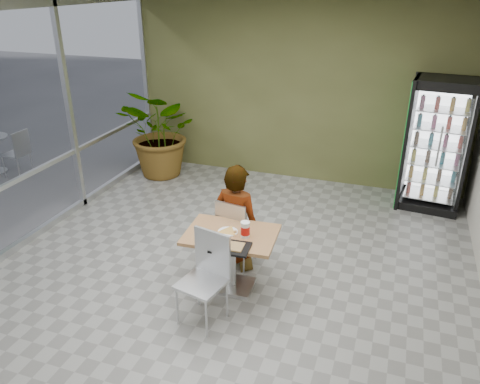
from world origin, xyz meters
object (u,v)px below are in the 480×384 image
(beverage_fridge, at_px, (437,145))
(dining_table, at_px, (231,249))
(chair_near, at_px, (207,270))
(cafeteria_tray, at_px, (230,247))
(soda_cup, at_px, (245,230))
(seated_woman, at_px, (237,227))
(potted_plant, at_px, (163,133))
(chair_far, at_px, (234,229))

(beverage_fridge, bearing_deg, dining_table, -119.58)
(chair_near, relative_size, cafeteria_tray, 2.39)
(chair_near, relative_size, soda_cup, 5.37)
(soda_cup, relative_size, beverage_fridge, 0.09)
(soda_cup, height_order, beverage_fridge, beverage_fridge)
(dining_table, height_order, seated_woman, seated_woman)
(chair_near, distance_m, seated_woman, 1.07)
(seated_woman, distance_m, cafeteria_tray, 0.87)
(seated_woman, xyz_separation_m, beverage_fridge, (2.39, 2.69, 0.49))
(dining_table, relative_size, soda_cup, 5.77)
(seated_woman, height_order, soda_cup, seated_woman)
(potted_plant, bearing_deg, chair_near, -56.07)
(beverage_fridge, height_order, potted_plant, beverage_fridge)
(chair_far, height_order, cafeteria_tray, chair_far)
(cafeteria_tray, distance_m, potted_plant, 4.12)
(soda_cup, bearing_deg, seated_woman, 119.20)
(chair_far, bearing_deg, soda_cup, 131.77)
(dining_table, height_order, chair_near, chair_near)
(chair_far, bearing_deg, seated_woman, -98.71)
(dining_table, bearing_deg, soda_cup, -7.59)
(chair_far, relative_size, soda_cup, 4.98)
(cafeteria_tray, height_order, beverage_fridge, beverage_fridge)
(seated_woman, height_order, cafeteria_tray, seated_woman)
(chair_far, relative_size, seated_woman, 0.56)
(chair_far, relative_size, beverage_fridge, 0.45)
(dining_table, bearing_deg, chair_near, -96.23)
(seated_woman, relative_size, soda_cup, 8.96)
(soda_cup, bearing_deg, cafeteria_tray, -103.83)
(potted_plant, bearing_deg, soda_cup, -48.63)
(chair_near, height_order, seated_woman, seated_woman)
(beverage_fridge, xyz_separation_m, potted_plant, (-4.70, -0.26, -0.21))
(dining_table, distance_m, beverage_fridge, 3.95)
(soda_cup, xyz_separation_m, potted_plant, (-2.60, 2.96, -0.00))
(chair_near, bearing_deg, chair_far, 106.24)
(chair_far, height_order, seated_woman, seated_woman)
(chair_near, height_order, beverage_fridge, beverage_fridge)
(dining_table, bearing_deg, seated_woman, 102.38)
(chair_near, xyz_separation_m, seated_woman, (-0.05, 1.07, -0.05))
(soda_cup, height_order, potted_plant, potted_plant)
(chair_near, height_order, cafeteria_tray, chair_near)
(beverage_fridge, bearing_deg, potted_plant, -170.91)
(dining_table, height_order, potted_plant, potted_plant)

